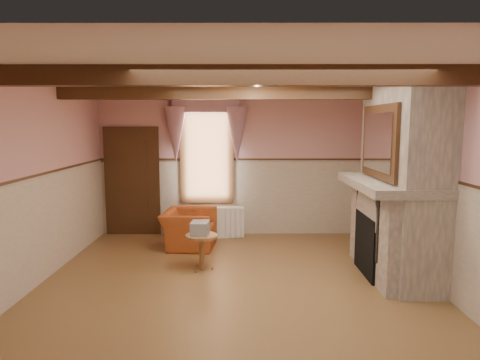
{
  "coord_description": "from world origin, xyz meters",
  "views": [
    {
      "loc": [
        0.09,
        -5.55,
        2.22
      ],
      "look_at": [
        0.07,
        0.8,
        1.39
      ],
      "focal_mm": 32.0,
      "sensor_mm": 36.0,
      "label": 1
    }
  ],
  "objects_px": {
    "side_table": "(202,252)",
    "radiator": "(226,222)",
    "armchair": "(189,229)",
    "bowl": "(389,177)",
    "mantel_clock": "(373,167)",
    "oil_lamp": "(375,166)"
  },
  "relations": [
    {
      "from": "side_table",
      "to": "radiator",
      "type": "height_order",
      "value": "radiator"
    },
    {
      "from": "armchair",
      "to": "bowl",
      "type": "bearing_deg",
      "value": -110.31
    },
    {
      "from": "side_table",
      "to": "bowl",
      "type": "bearing_deg",
      "value": -3.31
    },
    {
      "from": "armchair",
      "to": "radiator",
      "type": "bearing_deg",
      "value": -40.42
    },
    {
      "from": "armchair",
      "to": "radiator",
      "type": "distance_m",
      "value": 0.92
    },
    {
      "from": "radiator",
      "to": "mantel_clock",
      "type": "height_order",
      "value": "mantel_clock"
    },
    {
      "from": "side_table",
      "to": "bowl",
      "type": "relative_size",
      "value": 1.62
    },
    {
      "from": "radiator",
      "to": "bowl",
      "type": "xyz_separation_m",
      "value": [
        2.46,
        -2.08,
        1.16
      ]
    },
    {
      "from": "bowl",
      "to": "oil_lamp",
      "type": "xyz_separation_m",
      "value": [
        0.0,
        0.66,
        0.1
      ]
    },
    {
      "from": "bowl",
      "to": "side_table",
      "type": "bearing_deg",
      "value": 176.69
    },
    {
      "from": "mantel_clock",
      "to": "oil_lamp",
      "type": "bearing_deg",
      "value": -90.0
    },
    {
      "from": "armchair",
      "to": "oil_lamp",
      "type": "distance_m",
      "value": 3.42
    },
    {
      "from": "armchair",
      "to": "side_table",
      "type": "xyz_separation_m",
      "value": [
        0.34,
        -1.26,
        -0.06
      ]
    },
    {
      "from": "radiator",
      "to": "bowl",
      "type": "distance_m",
      "value": 3.42
    },
    {
      "from": "mantel_clock",
      "to": "oil_lamp",
      "type": "distance_m",
      "value": 0.12
    },
    {
      "from": "radiator",
      "to": "oil_lamp",
      "type": "xyz_separation_m",
      "value": [
        2.46,
        -1.41,
        1.26
      ]
    },
    {
      "from": "side_table",
      "to": "mantel_clock",
      "type": "distance_m",
      "value": 3.09
    },
    {
      "from": "radiator",
      "to": "mantel_clock",
      "type": "distance_m",
      "value": 3.03
    },
    {
      "from": "armchair",
      "to": "mantel_clock",
      "type": "relative_size",
      "value": 4.25
    },
    {
      "from": "armchair",
      "to": "mantel_clock",
      "type": "distance_m",
      "value": 3.39
    },
    {
      "from": "armchair",
      "to": "side_table",
      "type": "bearing_deg",
      "value": -160.46
    },
    {
      "from": "side_table",
      "to": "radiator",
      "type": "xyz_separation_m",
      "value": [
        0.3,
        1.92,
        0.02
      ]
    }
  ]
}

